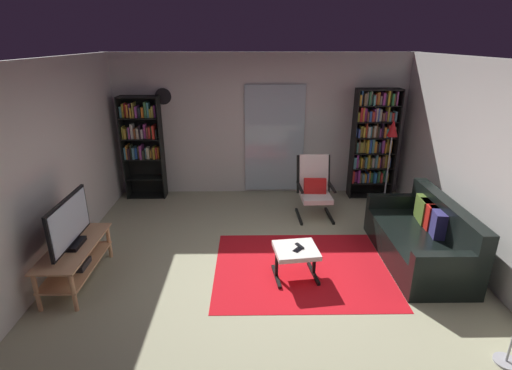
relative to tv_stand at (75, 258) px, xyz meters
The scene contains 17 objects.
ground_plane 2.34m from the tv_stand, ahead, with size 7.02×7.02×0.00m, color #A7A683.
wall_back 3.93m from the tv_stand, 52.58° to the left, with size 5.60×0.06×2.60m, color silver.
wall_left 1.06m from the tv_stand, 162.64° to the left, with size 0.06×6.00×2.60m, color silver.
wall_right 5.11m from the tv_stand, ahead, with size 0.06×6.00×2.60m, color silver.
glass_door_panel 3.98m from the tv_stand, 49.01° to the left, with size 1.10×0.01×2.00m, color silver.
area_rug 2.81m from the tv_stand, ahead, with size 2.24×1.82×0.01m, color red.
tv_stand is the anchor object (origin of this frame).
television 0.46m from the tv_stand, 74.41° to the left, with size 0.20×0.98×0.60m.
bookshelf_near_tv 2.89m from the tv_stand, 86.90° to the left, with size 0.71×0.30×1.88m.
bookshelf_near_sofa 5.20m from the tv_stand, 32.26° to the left, with size 0.78×0.30×2.00m.
leather_sofa 4.43m from the tv_stand, ahead, with size 0.86×1.85×0.85m.
lounge_armchair 3.71m from the tv_stand, 30.81° to the left, with size 0.59×0.67×1.02m.
ottoman 2.68m from the tv_stand, ahead, with size 0.58×0.54×0.41m.
tv_remote 2.73m from the tv_stand, ahead, with size 0.04×0.14×0.02m, color black.
cell_phone 2.70m from the tv_stand, ahead, with size 0.07×0.14×0.01m, color black.
floor_lamp_by_shelf 5.06m from the tv_stand, 25.90° to the left, with size 0.22×0.22×1.58m.
wall_clock 3.37m from the tv_stand, 79.13° to the left, with size 0.29×0.03×0.29m.
Camera 1 is at (-0.18, -4.20, 2.80)m, focal length 27.09 mm.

